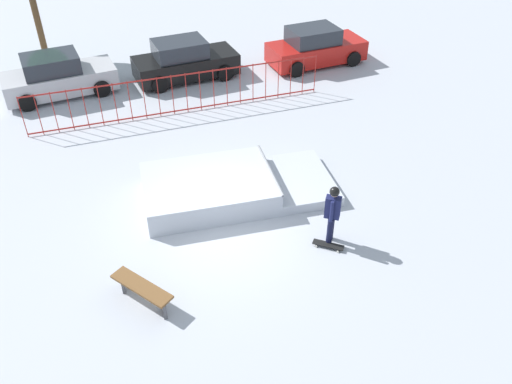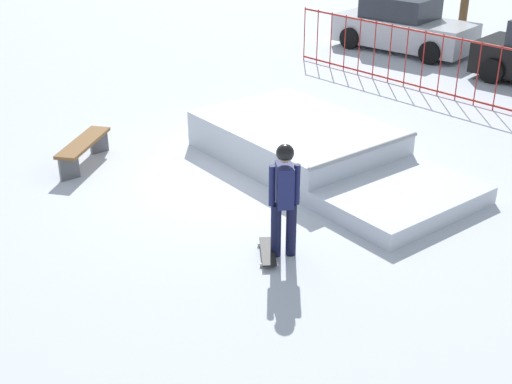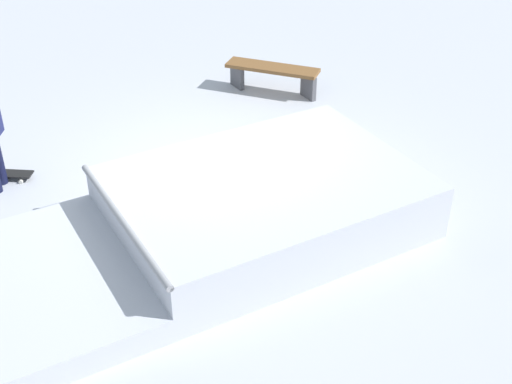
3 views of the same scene
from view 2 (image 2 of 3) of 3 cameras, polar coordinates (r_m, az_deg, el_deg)
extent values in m
plane|color=#B2B7C1|center=(12.38, -1.16, 1.26)|extent=(60.00, 60.00, 0.00)
cube|color=silver|center=(13.16, 3.36, 4.40)|extent=(3.67, 2.70, 0.70)
cube|color=silver|center=(11.52, 12.16, -0.49)|extent=(1.87, 2.65, 0.30)
cylinder|color=gray|center=(11.83, 9.13, 3.42)|extent=(0.15, 2.60, 0.08)
cylinder|color=black|center=(9.75, 1.68, -3.22)|extent=(0.15, 0.15, 0.82)
cylinder|color=black|center=(9.79, 2.95, -3.14)|extent=(0.15, 0.15, 0.82)
cube|color=#191E4C|center=(9.45, 2.39, 0.59)|extent=(0.44, 0.39, 0.60)
cylinder|color=#191E4C|center=(9.42, 1.34, 0.53)|extent=(0.09, 0.09, 0.60)
cylinder|color=#191E4C|center=(9.48, 3.43, 0.64)|extent=(0.09, 0.09, 0.60)
sphere|color=tan|center=(9.26, 2.44, 3.11)|extent=(0.22, 0.22, 0.22)
sphere|color=black|center=(9.25, 2.44, 3.28)|extent=(0.25, 0.25, 0.25)
cube|color=black|center=(9.89, 0.99, -4.96)|extent=(0.76, 0.63, 0.02)
cylinder|color=silver|center=(10.15, 0.22, -4.43)|extent=(0.06, 0.06, 0.06)
cylinder|color=silver|center=(10.17, 1.52, -4.40)|extent=(0.06, 0.06, 0.06)
cylinder|color=silver|center=(9.68, 0.42, -6.10)|extent=(0.06, 0.06, 0.06)
cylinder|color=silver|center=(9.69, 1.79, -6.06)|extent=(0.06, 0.06, 0.06)
cylinder|color=maroon|center=(16.74, 17.59, 11.88)|extent=(10.55, 0.61, 0.05)
cylinder|color=maroon|center=(17.09, 16.99, 7.50)|extent=(10.55, 0.61, 0.05)
cylinder|color=maroon|center=(19.98, 4.07, 13.04)|extent=(0.03, 0.03, 1.50)
cylinder|color=maroon|center=(19.65, 5.15, 12.78)|extent=(0.03, 0.03, 1.50)
cylinder|color=maroon|center=(19.32, 6.27, 12.51)|extent=(0.03, 0.03, 1.50)
cylinder|color=maroon|center=(19.00, 7.43, 12.23)|extent=(0.03, 0.03, 1.50)
cylinder|color=maroon|center=(18.69, 8.62, 11.93)|extent=(0.03, 0.03, 1.50)
cylinder|color=maroon|center=(18.39, 9.84, 11.61)|extent=(0.03, 0.03, 1.50)
cylinder|color=maroon|center=(18.10, 11.11, 11.28)|extent=(0.03, 0.03, 1.50)
cylinder|color=maroon|center=(17.82, 12.41, 10.94)|extent=(0.03, 0.03, 1.50)
cylinder|color=maroon|center=(17.54, 13.76, 10.57)|extent=(0.03, 0.03, 1.50)
cylinder|color=maroon|center=(17.28, 15.14, 10.19)|extent=(0.03, 0.03, 1.50)
cylinder|color=maroon|center=(17.03, 16.55, 9.80)|extent=(0.03, 0.03, 1.50)
cylinder|color=maroon|center=(16.79, 18.01, 9.38)|extent=(0.03, 0.03, 1.50)
cylinder|color=maroon|center=(16.56, 19.51, 8.95)|extent=(0.03, 0.03, 1.50)
cube|color=brown|center=(13.12, -14.22, 4.03)|extent=(1.31, 1.50, 0.06)
cube|color=#4C4C51|center=(13.75, -12.98, 4.09)|extent=(0.08, 0.36, 0.42)
cube|color=#4C4C51|center=(12.67, -15.33, 1.94)|extent=(0.08, 0.36, 0.42)
cube|color=#B7B7BC|center=(21.49, 12.26, 12.92)|extent=(4.32, 2.34, 0.80)
cube|color=#262B33|center=(21.44, 11.96, 14.89)|extent=(2.22, 1.81, 0.64)
cylinder|color=black|center=(21.69, 16.49, 11.92)|extent=(0.67, 0.32, 0.64)
cylinder|color=black|center=(20.19, 14.33, 11.20)|extent=(0.67, 0.32, 0.64)
cylinder|color=black|center=(22.91, 10.30, 13.25)|extent=(0.67, 0.32, 0.64)
cylinder|color=black|center=(21.51, 7.86, 12.61)|extent=(0.67, 0.32, 0.64)
cylinder|color=black|center=(18.81, 19.14, 9.54)|extent=(0.66, 0.30, 0.64)
camera|label=1|loc=(12.16, -68.05, 31.31)|focal=36.86mm
camera|label=3|loc=(15.20, 32.82, 21.39)|focal=47.97mm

